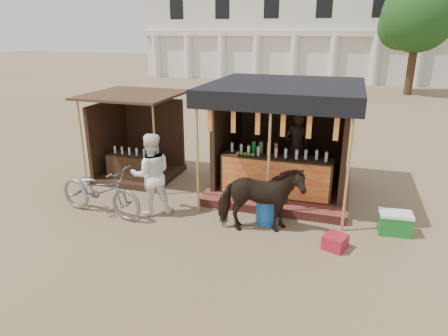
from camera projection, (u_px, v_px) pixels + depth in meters
ground at (199, 248)px, 7.69m from camera, size 120.00×120.00×0.00m
main_stall at (283, 153)px, 10.09m from camera, size 3.60×3.61×2.78m
secondary_stall at (134, 147)px, 11.22m from camera, size 2.40×2.40×2.38m
cow at (260, 199)px, 8.07m from camera, size 1.87×1.22×1.45m
motorbike at (100, 190)px, 8.92m from camera, size 2.28×1.05×1.15m
bystander at (151, 174)px, 8.86m from camera, size 1.14×1.07×1.87m
blue_barrel at (267, 207)px, 8.59m from camera, size 0.54×0.54×0.74m
red_crate at (335, 242)px, 7.62m from camera, size 0.51×0.52×0.28m
cooler at (395, 223)px, 8.17m from camera, size 0.67×0.48×0.46m
background_building at (302, 30)px, 33.92m from camera, size 26.00×7.45×8.18m
tree at (415, 18)px, 24.46m from camera, size 4.50×4.40×7.00m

